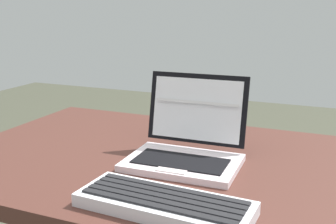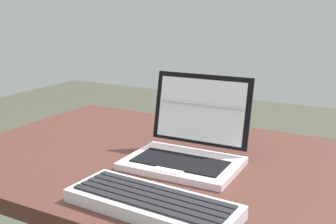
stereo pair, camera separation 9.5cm
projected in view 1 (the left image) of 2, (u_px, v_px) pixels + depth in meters
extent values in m
cube|color=#4A2821|center=(224.00, 174.00, 0.98)|extent=(1.38, 0.71, 0.04)
cylinder|color=black|center=(81.00, 212.00, 1.58)|extent=(0.06, 0.06, 0.71)
cube|color=silver|center=(183.00, 163.00, 0.98)|extent=(0.27, 0.19, 0.02)
cube|color=black|center=(181.00, 161.00, 0.97)|extent=(0.22, 0.11, 0.00)
cube|color=silver|center=(172.00, 170.00, 0.91)|extent=(0.07, 0.03, 0.00)
cube|color=black|center=(197.00, 108.00, 1.05)|extent=(0.26, 0.05, 0.17)
cube|color=white|center=(196.00, 109.00, 1.05)|extent=(0.23, 0.04, 0.15)
cube|color=silver|center=(196.00, 102.00, 1.04)|extent=(0.22, 0.01, 0.01)
cube|color=silver|center=(164.00, 204.00, 0.77)|extent=(0.33, 0.14, 0.03)
cube|color=black|center=(154.00, 206.00, 0.73)|extent=(0.30, 0.03, 0.00)
cube|color=black|center=(159.00, 201.00, 0.74)|extent=(0.30, 0.03, 0.00)
cube|color=black|center=(164.00, 197.00, 0.76)|extent=(0.30, 0.03, 0.00)
cube|color=black|center=(169.00, 193.00, 0.78)|extent=(0.30, 0.03, 0.00)
cube|color=black|center=(173.00, 189.00, 0.80)|extent=(0.30, 0.03, 0.00)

